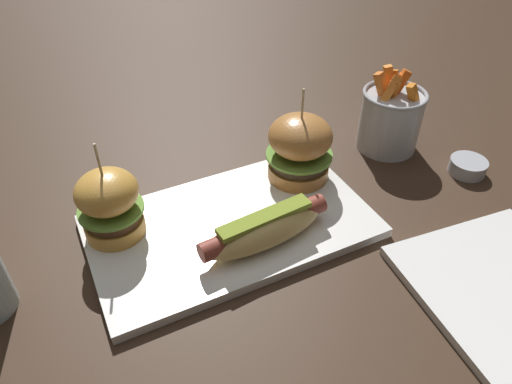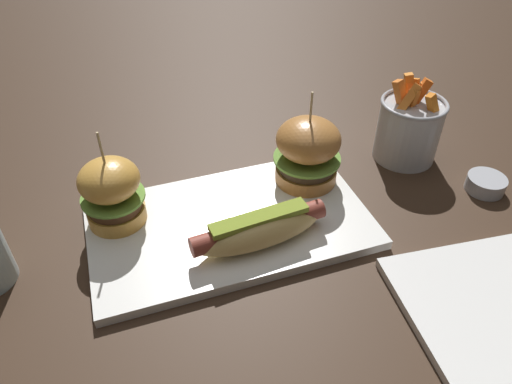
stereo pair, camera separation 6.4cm
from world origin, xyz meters
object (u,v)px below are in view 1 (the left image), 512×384
at_px(platter_main, 231,226).
at_px(slider_right, 300,147).
at_px(fries_bucket, 390,118).
at_px(hot_dog, 265,228).
at_px(side_plate, 504,287).
at_px(sauce_ramekin, 468,166).
at_px(slider_left, 110,204).

bearing_deg(platter_main, slider_right, 20.71).
bearing_deg(slider_right, fries_bucket, 6.71).
bearing_deg(fries_bucket, slider_right, -173.29).
bearing_deg(slider_right, hot_dog, -136.88).
distance_m(hot_dog, side_plate, 0.30).
bearing_deg(side_plate, sauce_ramekin, 54.84).
bearing_deg(slider_left, slider_right, -0.17).
bearing_deg(slider_left, sauce_ramekin, -10.35).
bearing_deg(sauce_ramekin, fries_bucket, 119.83).
relative_size(platter_main, slider_left, 2.71).
bearing_deg(platter_main, side_plate, -44.12).
height_order(platter_main, sauce_ramekin, sauce_ramekin).
relative_size(platter_main, side_plate, 1.78).
distance_m(fries_bucket, side_plate, 0.33).
distance_m(slider_left, fries_bucket, 0.47).
distance_m(hot_dog, slider_right, 0.16).
xyz_separation_m(slider_right, fries_bucket, (0.19, 0.02, -0.01)).
distance_m(slider_left, side_plate, 0.50).
distance_m(platter_main, fries_bucket, 0.34).
distance_m(slider_right, sauce_ramekin, 0.28).
relative_size(hot_dog, slider_right, 1.25).
distance_m(platter_main, sauce_ramekin, 0.40).
distance_m(slider_right, fries_bucket, 0.19).
relative_size(platter_main, slider_right, 2.59).
bearing_deg(fries_bucket, side_plate, -102.65).
bearing_deg(hot_dog, fries_bucket, 22.89).
xyz_separation_m(slider_left, side_plate, (0.40, -0.30, -0.06)).
relative_size(slider_right, sauce_ramekin, 2.54).
distance_m(slider_right, side_plate, 0.32).
height_order(platter_main, slider_left, slider_left).
distance_m(platter_main, slider_right, 0.16).
xyz_separation_m(hot_dog, slider_right, (0.11, 0.10, 0.03)).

